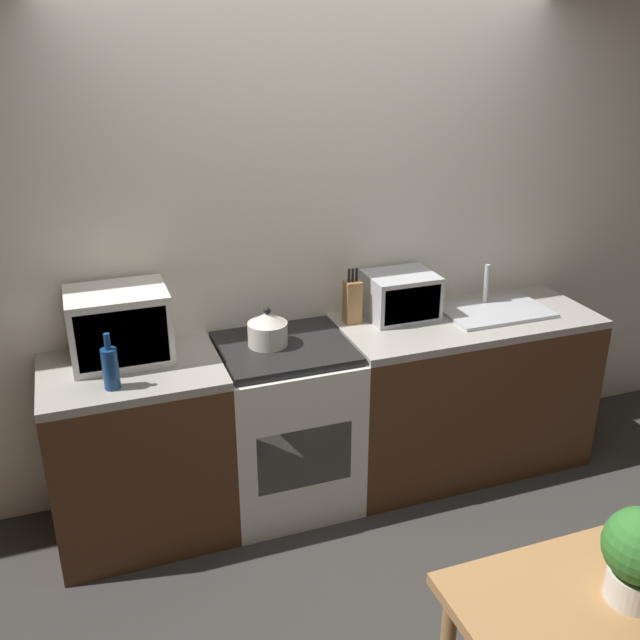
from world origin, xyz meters
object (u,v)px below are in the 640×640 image
object	(u,v)px
stove_range	(286,424)
toaster_oven	(401,296)
microwave	(119,325)
kettle	(268,329)
bottle	(110,367)

from	to	relation	value
stove_range	toaster_oven	distance (m)	0.91
microwave	toaster_oven	size ratio (longest dim) A/B	1.26
stove_range	kettle	size ratio (longest dim) A/B	4.52
kettle	bottle	xyz separation A→B (m)	(-0.76, -0.20, 0.02)
kettle	bottle	world-z (taller)	bottle
stove_range	toaster_oven	size ratio (longest dim) A/B	2.50
microwave	toaster_oven	world-z (taller)	microwave
stove_range	bottle	size ratio (longest dim) A/B	3.49
stove_range	microwave	distance (m)	0.99
stove_range	microwave	size ratio (longest dim) A/B	1.99
microwave	stove_range	bearing A→B (deg)	-8.52
microwave	bottle	bearing A→B (deg)	-103.76
kettle	toaster_oven	size ratio (longest dim) A/B	0.55
stove_range	kettle	world-z (taller)	kettle
toaster_oven	bottle	bearing A→B (deg)	-168.40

